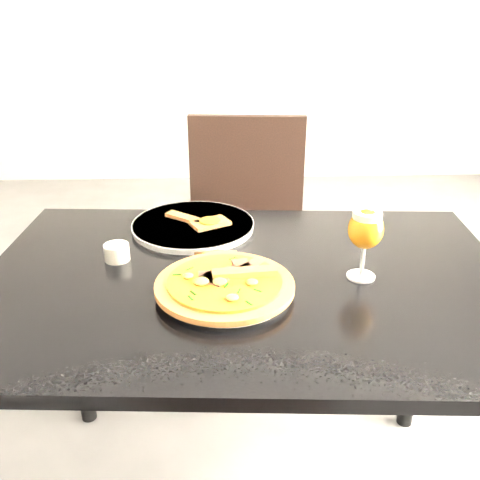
{
  "coord_description": "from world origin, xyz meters",
  "views": [
    {
      "loc": [
        -0.12,
        -1.02,
        1.33
      ],
      "look_at": [
        -0.08,
        0.06,
        0.83
      ],
      "focal_mm": 40.0,
      "sensor_mm": 36.0,
      "label": 1
    }
  ],
  "objects_px": {
    "chair_far": "(245,241)",
    "beer_glass": "(366,230)",
    "pizza": "(225,284)",
    "dining_table": "(246,310)"
  },
  "relations": [
    {
      "from": "chair_far",
      "to": "beer_glass",
      "type": "relative_size",
      "value": 5.81
    },
    {
      "from": "chair_far",
      "to": "beer_glass",
      "type": "distance_m",
      "value": 0.8
    },
    {
      "from": "pizza",
      "to": "beer_glass",
      "type": "xyz_separation_m",
      "value": [
        0.31,
        0.06,
        0.09
      ]
    },
    {
      "from": "dining_table",
      "to": "beer_glass",
      "type": "distance_m",
      "value": 0.33
    },
    {
      "from": "chair_far",
      "to": "beer_glass",
      "type": "xyz_separation_m",
      "value": [
        0.23,
        -0.69,
        0.35
      ]
    },
    {
      "from": "beer_glass",
      "to": "pizza",
      "type": "bearing_deg",
      "value": -168.65
    },
    {
      "from": "pizza",
      "to": "beer_glass",
      "type": "relative_size",
      "value": 1.82
    },
    {
      "from": "pizza",
      "to": "beer_glass",
      "type": "height_order",
      "value": "beer_glass"
    },
    {
      "from": "chair_far",
      "to": "pizza",
      "type": "height_order",
      "value": "chair_far"
    },
    {
      "from": "beer_glass",
      "to": "dining_table",
      "type": "bearing_deg",
      "value": 176.85
    }
  ]
}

